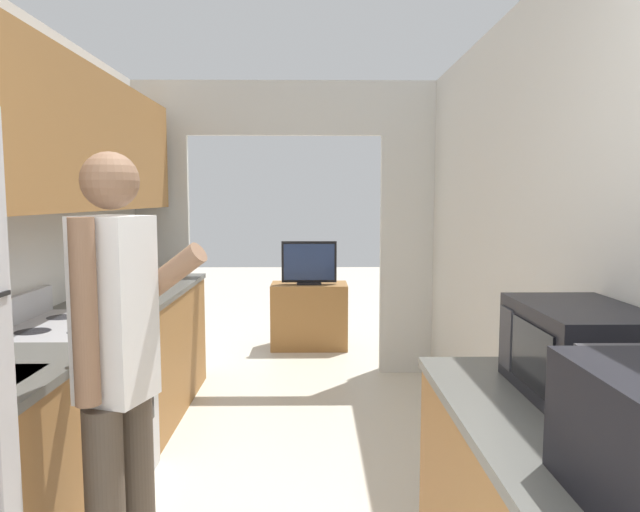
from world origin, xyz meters
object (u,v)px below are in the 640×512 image
microwave (579,352)px  tv_cabinet (309,316)px  person (117,380)px  range_oven (77,409)px  television (309,263)px

microwave → tv_cabinet: 4.14m
person → microwave: 1.53m
person → microwave: (1.51, -0.16, 0.14)m
range_oven → tv_cabinet: bearing=68.2°
range_oven → person: 1.15m
range_oven → microwave: bearing=-27.7°
person → range_oven: bearing=48.3°
range_oven → tv_cabinet: size_ratio=1.35×
range_oven → tv_cabinet: range_oven is taller
person → television: (0.63, 3.77, -0.03)m
tv_cabinet → television: size_ratio=1.39×
microwave → television: 4.04m
range_oven → person: (0.53, -0.91, 0.45)m
television → tv_cabinet: bearing=90.0°
tv_cabinet → person: bearing=-99.4°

